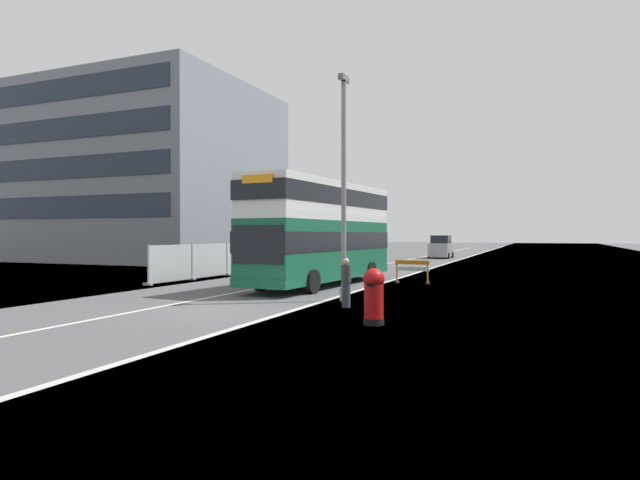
{
  "coord_description": "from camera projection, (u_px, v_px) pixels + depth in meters",
  "views": [
    {
      "loc": [
        9.63,
        -14.36,
        2.46
      ],
      "look_at": [
        1.03,
        6.04,
        2.2
      ],
      "focal_mm": 29.97,
      "sensor_mm": 36.0,
      "label": 1
    }
  ],
  "objects": [
    {
      "name": "ground",
      "position": [
        234.0,
        313.0,
        16.91
      ],
      "size": [
        140.0,
        280.0,
        0.1
      ],
      "color": "#4C4C4F"
    },
    {
      "name": "double_decker_bus",
      "position": [
        323.0,
        231.0,
        25.47
      ],
      "size": [
        3.3,
        11.48,
        4.89
      ],
      "color": "#145638",
      "rests_on": "ground"
    },
    {
      "name": "lamppost_foreground",
      "position": [
        344.0,
        195.0,
        19.37
      ],
      "size": [
        0.29,
        0.7,
        8.19
      ],
      "color": "gray",
      "rests_on": "ground"
    },
    {
      "name": "red_pillar_postbox",
      "position": [
        374.0,
        294.0,
        14.4
      ],
      "size": [
        0.58,
        0.58,
        1.53
      ],
      "color": "black",
      "rests_on": "ground"
    },
    {
      "name": "roadworks_barrier",
      "position": [
        412.0,
        269.0,
        26.34
      ],
      "size": [
        1.71,
        0.49,
        1.15
      ],
      "color": "orange",
      "rests_on": "ground"
    },
    {
      "name": "construction_site_fence",
      "position": [
        227.0,
        260.0,
        31.6
      ],
      "size": [
        0.44,
        13.8,
        1.95
      ],
      "color": "#A8AAAD",
      "rests_on": "ground"
    },
    {
      "name": "car_oncoming_near",
      "position": [
        329.0,
        252.0,
        41.57
      ],
      "size": [
        2.04,
        3.84,
        2.16
      ],
      "color": "black",
      "rests_on": "ground"
    },
    {
      "name": "car_receding_mid",
      "position": [
        358.0,
        250.0,
        47.73
      ],
      "size": [
        2.03,
        3.86,
        2.16
      ],
      "color": "maroon",
      "rests_on": "ground"
    },
    {
      "name": "car_receding_far",
      "position": [
        441.0,
        248.0,
        53.92
      ],
      "size": [
        2.09,
        3.96,
        2.3
      ],
      "color": "gray",
      "rests_on": "ground"
    },
    {
      "name": "bare_tree_far_verge_near",
      "position": [
        259.0,
        239.0,
        51.58
      ],
      "size": [
        2.43,
        1.82,
        3.95
      ],
      "color": "#4C3D2D",
      "rests_on": "ground"
    },
    {
      "name": "bare_tree_far_verge_mid",
      "position": [
        345.0,
        232.0,
        63.44
      ],
      "size": [
        3.07,
        3.01,
        5.5
      ],
      "color": "#4C3D2D",
      "rests_on": "ground"
    },
    {
      "name": "bare_tree_far_verge_far",
      "position": [
        356.0,
        233.0,
        66.27
      ],
      "size": [
        2.79,
        2.62,
        4.9
      ],
      "color": "#4C3D2D",
      "rests_on": "ground"
    },
    {
      "name": "pedestrian_at_kerb",
      "position": [
        346.0,
        283.0,
        17.79
      ],
      "size": [
        0.34,
        0.34,
        1.64
      ],
      "color": "#2D3342",
      "rests_on": "ground"
    },
    {
      "name": "backdrop_office_block",
      "position": [
        118.0,
        178.0,
        52.77
      ],
      "size": [
        28.63,
        17.97,
        16.0
      ],
      "color": "gray",
      "rests_on": "ground"
    }
  ]
}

